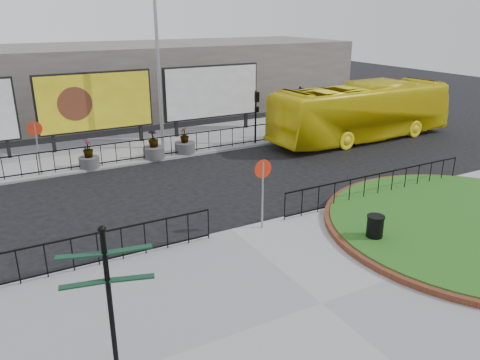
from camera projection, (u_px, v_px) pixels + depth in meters
ground at (231, 232)px, 16.21m from camera, size 90.00×90.00×0.00m
pavement_near at (321, 305)px, 12.07m from camera, size 30.00×10.00×0.12m
pavement_far at (131, 148)px, 26.10m from camera, size 44.00×6.00×0.12m
brick_edge at (476, 225)px, 16.23m from camera, size 10.40×10.40×0.18m
grass_lawn at (476, 225)px, 16.23m from camera, size 10.00×10.00×0.22m
railing_near_left at (46, 260)px, 13.02m from camera, size 10.00×0.10×1.10m
railing_near_right at (378, 185)px, 18.68m from camera, size 9.00×0.10×1.10m
railing_far at (165, 146)px, 24.11m from camera, size 18.00×0.10×1.10m
speed_sign_far at (36, 136)px, 21.06m from camera, size 0.64×0.07×2.47m
speed_sign_near at (263, 179)px, 15.69m from camera, size 0.64×0.07×2.47m
billboard_mid at (95, 102)px, 25.36m from camera, size 6.20×0.31×4.10m
billboard_right at (212, 92)px, 28.53m from camera, size 6.20×0.31×4.10m
lamp_post at (158, 60)px, 24.34m from camera, size 0.74×0.18×9.23m
signal_pole_a at (256, 109)px, 26.15m from camera, size 0.22×0.26×3.00m
signal_pole_b at (300, 104)px, 27.51m from camera, size 0.22×0.26×3.00m
building_backdrop at (89, 82)px, 33.52m from camera, size 40.00×10.00×5.00m
fingerpost_sign at (109, 296)px, 8.56m from camera, size 1.68×0.64×3.59m
litter_bin at (375, 229)px, 15.07m from camera, size 0.57×0.57×0.94m
bus at (363, 112)px, 27.54m from camera, size 12.11×3.13×3.36m
planter_a at (89, 158)px, 22.50m from camera, size 0.97×0.97×1.39m
planter_b at (154, 149)px, 23.97m from camera, size 1.09×1.09×1.47m
planter_c at (185, 145)px, 24.86m from camera, size 1.06×1.06×1.39m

